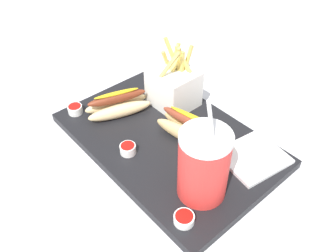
% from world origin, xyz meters
% --- Properties ---
extents(ground_plane, '(2.40, 2.40, 0.02)m').
position_xyz_m(ground_plane, '(0.00, 0.00, -0.01)').
color(ground_plane, silver).
extents(food_tray, '(0.48, 0.32, 0.02)m').
position_xyz_m(food_tray, '(0.00, 0.00, 0.01)').
color(food_tray, black).
rests_on(food_tray, ground_plane).
extents(soda_cup, '(0.09, 0.09, 0.22)m').
position_xyz_m(soda_cup, '(0.16, -0.05, 0.09)').
color(soda_cup, red).
rests_on(soda_cup, food_tray).
extents(fries_basket, '(0.10, 0.10, 0.17)m').
position_xyz_m(fries_basket, '(-0.08, 0.09, 0.07)').
color(fries_basket, white).
rests_on(fries_basket, food_tray).
extents(hot_dog_1, '(0.11, 0.16, 0.06)m').
position_xyz_m(hot_dog_1, '(-0.14, -0.03, 0.04)').
color(hot_dog_1, '#E5C689').
rests_on(hot_dog_1, food_tray).
extents(hot_dog_2, '(0.19, 0.09, 0.07)m').
position_xyz_m(hot_dog_2, '(0.05, 0.03, 0.05)').
color(hot_dog_2, '#DBB775').
rests_on(hot_dog_2, food_tray).
extents(ketchup_cup_1, '(0.04, 0.04, 0.02)m').
position_xyz_m(ketchup_cup_1, '(0.18, -0.13, 0.03)').
color(ketchup_cup_1, white).
rests_on(ketchup_cup_1, food_tray).
extents(ketchup_cup_2, '(0.03, 0.03, 0.02)m').
position_xyz_m(ketchup_cup_2, '(-0.02, -0.10, 0.03)').
color(ketchup_cup_2, white).
rests_on(ketchup_cup_2, food_tray).
extents(ketchup_cup_3, '(0.03, 0.03, 0.02)m').
position_xyz_m(ketchup_cup_3, '(-0.21, -0.11, 0.03)').
color(ketchup_cup_3, white).
rests_on(ketchup_cup_3, food_tray).
extents(napkin_stack, '(0.13, 0.14, 0.01)m').
position_xyz_m(napkin_stack, '(0.17, 0.09, 0.02)').
color(napkin_stack, white).
rests_on(napkin_stack, food_tray).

